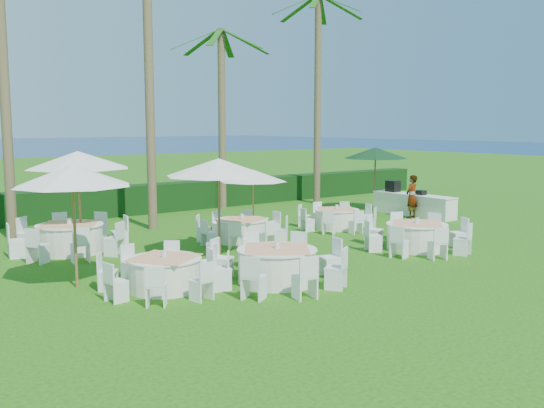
{
  "coord_description": "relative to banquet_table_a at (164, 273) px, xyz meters",
  "views": [
    {
      "loc": [
        -9.79,
        -11.37,
        3.68
      ],
      "look_at": [
        1.12,
        3.16,
        1.3
      ],
      "focal_mm": 40.0,
      "sensor_mm": 36.0,
      "label": 1
    }
  ],
  "objects": [
    {
      "name": "ground",
      "position": [
        3.77,
        -0.68,
        -0.39
      ],
      "size": [
        120.0,
        120.0,
        0.0
      ],
      "primitive_type": "plane",
      "color": "#1B500D",
      "rests_on": "ground"
    },
    {
      "name": "hedge",
      "position": [
        3.77,
        11.32,
        0.21
      ],
      "size": [
        34.0,
        1.0,
        1.2
      ],
      "primitive_type": "cube",
      "color": "black",
      "rests_on": "ground"
    },
    {
      "name": "banquet_table_a",
      "position": [
        0.0,
        0.0,
        0.0
      ],
      "size": [
        2.93,
        2.93,
        0.89
      ],
      "color": "white",
      "rests_on": "ground"
    },
    {
      "name": "banquet_table_b",
      "position": [
        2.37,
        -1.06,
        0.05
      ],
      "size": [
        3.29,
        3.29,
        0.99
      ],
      "color": "white",
      "rests_on": "ground"
    },
    {
      "name": "banquet_table_c",
      "position": [
        8.02,
        -0.49,
        0.03
      ],
      "size": [
        3.09,
        3.09,
        0.95
      ],
      "color": "white",
      "rests_on": "ground"
    },
    {
      "name": "banquet_table_d",
      "position": [
        -0.36,
        5.26,
        0.05
      ],
      "size": [
        3.36,
        3.36,
        1.0
      ],
      "color": "white",
      "rests_on": "ground"
    },
    {
      "name": "banquet_table_e",
      "position": [
        4.56,
        3.63,
        -0.0
      ],
      "size": [
        2.89,
        2.89,
        0.89
      ],
      "color": "white",
      "rests_on": "ground"
    },
    {
      "name": "banquet_table_f",
      "position": [
        8.64,
        3.64,
        -0.02
      ],
      "size": [
        2.79,
        2.79,
        0.86
      ],
      "color": "white",
      "rests_on": "ground"
    },
    {
      "name": "umbrella_a",
      "position": [
        -1.51,
        1.37,
        2.17
      ],
      "size": [
        2.65,
        2.65,
        2.81
      ],
      "color": "brown",
      "rests_on": "ground"
    },
    {
      "name": "umbrella_b",
      "position": [
        2.66,
        1.94,
        2.15
      ],
      "size": [
        2.93,
        2.93,
        2.78
      ],
      "color": "brown",
      "rests_on": "ground"
    },
    {
      "name": "umbrella_c",
      "position": [
        -0.01,
        5.33,
        2.29
      ],
      "size": [
        3.02,
        3.02,
        2.93
      ],
      "color": "brown",
      "rests_on": "ground"
    },
    {
      "name": "umbrella_d",
      "position": [
        5.38,
        4.18,
        1.63
      ],
      "size": [
        2.26,
        2.26,
        2.22
      ],
      "color": "brown",
      "rests_on": "ground"
    },
    {
      "name": "umbrella_green",
      "position": [
        13.03,
        5.98,
        2.1
      ],
      "size": [
        2.72,
        2.72,
        2.73
      ],
      "color": "brown",
      "rests_on": "ground"
    },
    {
      "name": "buffet_table",
      "position": [
        13.32,
        4.13,
        0.08
      ],
      "size": [
        0.81,
        3.79,
        1.35
      ],
      "color": "white",
      "rests_on": "ground"
    },
    {
      "name": "staff_person",
      "position": [
        12.7,
        3.67,
        0.47
      ],
      "size": [
        0.7,
        0.55,
        1.71
      ],
      "primitive_type": "imported",
      "rotation": [
        0.0,
        0.0,
        3.38
      ],
      "color": "gray",
      "rests_on": "ground"
    },
    {
      "name": "palm_b",
      "position": [
        -1.15,
        8.51,
        4.83
      ],
      "size": [
        4.41,
        4.04,
        9.51
      ],
      "color": "brown",
      "rests_on": "ground"
    },
    {
      "name": "palm_c",
      "position": [
        3.34,
        7.5,
        6.09
      ],
      "size": [
        4.21,
        4.39,
        11.98
      ],
      "color": "brown",
      "rests_on": "ground"
    },
    {
      "name": "palm_d",
      "position": [
        8.25,
        10.62,
        3.95
      ],
      "size": [
        4.33,
        4.31,
        7.79
      ],
      "color": "brown",
      "rests_on": "ground"
    },
    {
      "name": "palm_e",
      "position": [
        12.73,
        9.41,
        4.86
      ],
      "size": [
        4.26,
        4.36,
        9.56
      ],
      "color": "brown",
      "rests_on": "ground"
    }
  ]
}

